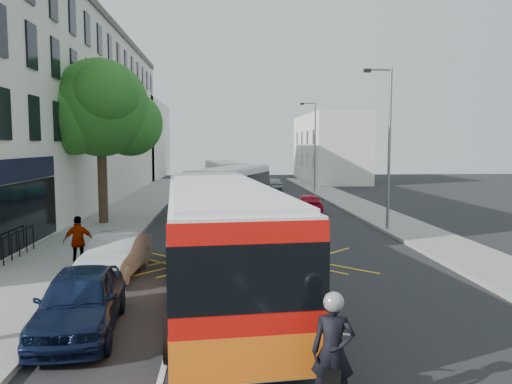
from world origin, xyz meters
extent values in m
plane|color=black|center=(0.00, 0.00, 0.00)|extent=(120.00, 120.00, 0.00)
cube|color=gray|center=(-8.50, 15.00, 0.07)|extent=(5.00, 70.00, 0.15)
cube|color=gray|center=(7.50, 15.00, 0.07)|extent=(3.00, 70.00, 0.15)
cube|color=beige|center=(-14.00, 24.50, 6.50)|extent=(8.00, 45.00, 13.00)
cube|color=#59544C|center=(-14.00, 24.50, 13.25)|extent=(8.30, 45.00, 0.50)
cube|color=black|center=(-9.95, 8.00, 3.40)|extent=(0.12, 7.00, 0.90)
cube|color=black|center=(-9.95, 8.00, 1.60)|extent=(0.12, 7.00, 2.60)
cube|color=silver|center=(-14.00, 55.00, 5.00)|extent=(8.00, 20.00, 10.00)
cube|color=silver|center=(11.00, 48.00, 4.00)|extent=(6.00, 18.00, 8.00)
cylinder|color=#382619|center=(-8.50, 15.00, 2.35)|extent=(0.50, 0.50, 4.40)
sphere|color=#1D5919|center=(-8.50, 15.00, 6.35)|extent=(5.20, 5.20, 5.20)
sphere|color=#1D5919|center=(-7.10, 15.80, 5.55)|extent=(3.60, 3.60, 3.60)
sphere|color=#1D5919|center=(-9.70, 14.40, 5.75)|extent=(3.80, 3.80, 3.80)
sphere|color=#1D5919|center=(-7.90, 13.70, 6.95)|extent=(3.40, 3.40, 3.40)
sphere|color=#1D5919|center=(-9.30, 16.10, 7.35)|extent=(3.20, 3.20, 3.20)
cylinder|color=slate|center=(6.30, 12.00, 4.15)|extent=(0.14, 0.14, 8.00)
cylinder|color=slate|center=(5.70, 12.00, 8.05)|extent=(1.20, 0.10, 0.10)
cube|color=black|center=(5.10, 12.00, 8.00)|extent=(0.35, 0.15, 0.18)
cylinder|color=slate|center=(6.30, 32.00, 4.15)|extent=(0.14, 0.14, 8.00)
cylinder|color=slate|center=(5.70, 32.00, 8.05)|extent=(1.20, 0.10, 0.10)
cube|color=black|center=(5.10, 32.00, 8.00)|extent=(0.35, 0.15, 0.18)
cube|color=silver|center=(-2.14, 1.43, 1.78)|extent=(3.77, 11.89, 2.82)
cube|color=silver|center=(-2.14, 1.43, 3.24)|extent=(3.53, 11.64, 0.13)
cube|color=black|center=(-2.14, 1.43, 2.18)|extent=(3.83, 11.96, 1.17)
cube|color=orange|center=(-2.14, 1.43, 0.80)|extent=(3.82, 11.95, 0.80)
cube|color=red|center=(-1.58, -4.36, 1.81)|extent=(2.69, 0.36, 2.66)
cube|color=#FF0C0C|center=(-2.65, -4.47, 1.06)|extent=(0.25, 0.08, 0.25)
cube|color=#FF0C0C|center=(-0.50, -4.26, 1.06)|extent=(0.25, 0.08, 0.25)
cylinder|color=black|center=(-3.77, 4.48, 0.48)|extent=(0.39, 0.98, 0.96)
cylinder|color=black|center=(-1.12, 4.73, 0.48)|extent=(0.39, 0.98, 0.96)
cylinder|color=black|center=(-3.08, -2.61, 0.48)|extent=(0.39, 0.98, 0.96)
cylinder|color=black|center=(-0.44, -2.36, 0.48)|extent=(0.39, 0.98, 0.96)
cube|color=silver|center=(-1.43, 19.65, 1.58)|extent=(5.72, 10.58, 2.50)
cube|color=silver|center=(-1.43, 19.65, 2.88)|extent=(5.47, 10.32, 0.11)
cube|color=black|center=(-1.43, 19.65, 1.94)|extent=(5.79, 10.66, 1.04)
cube|color=#0B5E8B|center=(-1.43, 19.65, 0.71)|extent=(5.78, 10.64, 0.71)
cube|color=#0D75A3|center=(-3.17, 14.79, 1.61)|extent=(2.30, 0.90, 2.36)
cube|color=#FF0C0C|center=(-4.05, 15.09, 0.94)|extent=(0.26, 0.14, 0.25)
cube|color=#FF0C0C|center=(-2.29, 14.46, 0.94)|extent=(0.26, 0.14, 0.25)
cylinder|color=black|center=(-1.59, 22.72, 0.43)|extent=(0.53, 0.89, 0.85)
cylinder|color=black|center=(0.63, 21.92, 0.43)|extent=(0.53, 0.89, 0.85)
cylinder|color=black|center=(-3.72, 16.76, 0.43)|extent=(0.53, 0.89, 0.85)
cylinder|color=black|center=(-1.49, 15.96, 0.43)|extent=(0.53, 0.89, 0.85)
cube|color=silver|center=(-1.80, 30.54, 1.58)|extent=(3.68, 10.61, 2.50)
cube|color=silver|center=(-1.80, 30.54, 2.88)|extent=(3.47, 10.38, 0.11)
cube|color=black|center=(-1.80, 30.54, 1.94)|extent=(3.75, 10.68, 1.04)
cube|color=#0B9094|center=(-1.80, 30.54, 0.71)|extent=(3.74, 10.66, 0.71)
cube|color=white|center=(-1.14, 25.42, 1.61)|extent=(2.39, 0.41, 2.36)
cube|color=#FF0C0C|center=(-2.06, 25.29, 0.94)|extent=(0.26, 0.09, 0.25)
cube|color=#FF0C0C|center=(-0.21, 25.53, 0.94)|extent=(0.26, 0.09, 0.25)
cylinder|color=black|center=(-3.34, 33.20, 0.43)|extent=(0.37, 0.88, 0.85)
cylinder|color=black|center=(-1.00, 33.50, 0.43)|extent=(0.37, 0.88, 0.85)
cylinder|color=black|center=(-2.52, 26.92, 0.43)|extent=(0.37, 0.88, 0.85)
cylinder|color=black|center=(-0.18, 27.23, 0.43)|extent=(0.37, 0.88, 0.85)
cylinder|color=black|center=(-0.05, -4.04, 0.35)|extent=(0.31, 0.71, 0.70)
cube|color=black|center=(-0.27, -4.83, 0.68)|extent=(0.58, 1.33, 0.24)
cube|color=black|center=(-0.20, -4.57, 0.88)|extent=(0.43, 0.56, 0.22)
cube|color=black|center=(-0.34, -5.09, 0.82)|extent=(0.42, 0.60, 0.11)
cylinder|color=slate|center=(-0.06, -4.09, 0.77)|extent=(0.19, 0.48, 0.92)
cylinder|color=slate|center=(-0.11, -4.25, 1.15)|extent=(0.65, 0.22, 0.04)
imported|color=black|center=(-0.28, -4.88, 1.11)|extent=(0.79, 0.62, 1.89)
sphere|color=#99999E|center=(-0.28, -4.88, 1.92)|extent=(0.33, 0.33, 0.33)
imported|color=black|center=(-5.36, -0.84, 0.75)|extent=(2.15, 4.55, 1.50)
imported|color=#A3A7AB|center=(-5.60, 4.36, 0.69)|extent=(1.86, 4.33, 1.39)
imported|color=#B3071D|center=(3.55, 19.52, 0.58)|extent=(1.83, 4.06, 1.16)
imported|color=#414549|center=(0.55, 41.26, 0.67)|extent=(2.28, 4.86, 1.34)
imported|color=#AAADB2|center=(2.96, 36.31, 0.58)|extent=(1.83, 3.57, 1.16)
imported|color=gray|center=(-7.00, 4.96, 1.04)|extent=(1.08, 0.52, 1.78)
camera|label=1|loc=(-2.02, -12.42, 4.39)|focal=35.00mm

